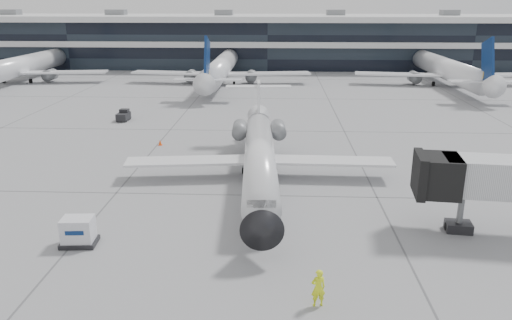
{
  "coord_description": "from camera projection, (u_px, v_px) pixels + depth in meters",
  "views": [
    {
      "loc": [
        2.44,
        -35.42,
        14.12
      ],
      "look_at": [
        0.79,
        0.75,
        2.6
      ],
      "focal_mm": 35.0,
      "sensor_mm": 36.0,
      "label": 1
    }
  ],
  "objects": [
    {
      "name": "bg_jet_left",
      "position": [
        23.0,
        81.0,
        92.41
      ],
      "size": [
        32.0,
        40.0,
        9.6
      ],
      "primitive_type": null,
      "color": "white",
      "rests_on": "ground"
    },
    {
      "name": "terminal",
      "position": [
        269.0,
        43.0,
        114.64
      ],
      "size": [
        170.0,
        22.0,
        10.0
      ],
      "primitive_type": "cube",
      "color": "black",
      "rests_on": "ground"
    },
    {
      "name": "ground",
      "position": [
        245.0,
        195.0,
        38.1
      ],
      "size": [
        220.0,
        220.0,
        0.0
      ],
      "primitive_type": "plane",
      "color": "gray",
      "rests_on": "ground"
    },
    {
      "name": "traffic_cone",
      "position": [
        160.0,
        143.0,
        51.28
      ],
      "size": [
        0.44,
        0.44,
        0.57
      ],
      "rotation": [
        0.0,
        0.0,
        0.15
      ],
      "color": "#F9490D",
      "rests_on": "ground"
    },
    {
      "name": "far_tug",
      "position": [
        124.0,
        116.0,
        61.84
      ],
      "size": [
        1.35,
        2.19,
        1.37
      ],
      "rotation": [
        0.0,
        0.0,
        -0.04
      ],
      "color": "black",
      "rests_on": "ground"
    },
    {
      "name": "bg_jet_right",
      "position": [
        444.0,
        84.0,
        89.07
      ],
      "size": [
        32.0,
        40.0,
        9.6
      ],
      "primitive_type": null,
      "color": "white",
      "rests_on": "ground"
    },
    {
      "name": "regional_jet",
      "position": [
        260.0,
        153.0,
        41.13
      ],
      "size": [
        22.27,
        27.77,
        6.41
      ],
      "rotation": [
        0.0,
        0.0,
        0.05
      ],
      "color": "silver",
      "rests_on": "ground"
    },
    {
      "name": "bg_jet_center",
      "position": [
        221.0,
        83.0,
        90.8
      ],
      "size": [
        32.0,
        40.0,
        9.6
      ],
      "primitive_type": null,
      "color": "white",
      "rests_on": "ground"
    },
    {
      "name": "ramp_worker",
      "position": [
        318.0,
        288.0,
        23.98
      ],
      "size": [
        0.81,
        0.62,
        1.97
      ],
      "primitive_type": "imported",
      "rotation": [
        0.0,
        0.0,
        3.37
      ],
      "color": "#E7FE1A",
      "rests_on": "ground"
    },
    {
      "name": "cargo_uld",
      "position": [
        78.0,
        232.0,
        30.11
      ],
      "size": [
        2.21,
        1.7,
        1.72
      ],
      "rotation": [
        0.0,
        0.0,
        0.07
      ],
      "color": "black",
      "rests_on": "ground"
    }
  ]
}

